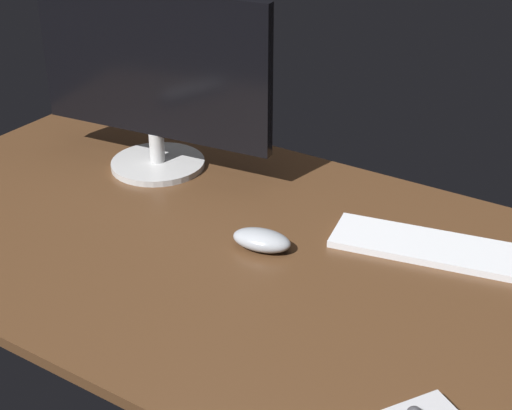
% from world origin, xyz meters
% --- Properties ---
extents(desk, '(1.40, 0.84, 0.02)m').
position_xyz_m(desk, '(0.00, 0.00, 0.01)').
color(desk, '#4C301C').
rests_on(desk, ground).
extents(monitor, '(0.55, 0.21, 0.39)m').
position_xyz_m(monitor, '(-0.27, 0.19, 0.22)').
color(monitor, '#B8B8B8').
rests_on(monitor, desk).
extents(keyboard, '(0.41, 0.19, 0.01)m').
position_xyz_m(keyboard, '(0.39, 0.18, 0.03)').
color(keyboard, silver).
rests_on(keyboard, desk).
extents(computer_mouse, '(0.12, 0.08, 0.04)m').
position_xyz_m(computer_mouse, '(0.11, 0.02, 0.04)').
color(computer_mouse, '#999EA5').
rests_on(computer_mouse, desk).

